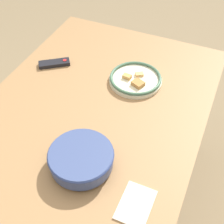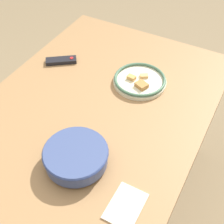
# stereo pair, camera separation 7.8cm
# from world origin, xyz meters

# --- Properties ---
(ground_plane) EXTENTS (8.00, 8.00, 0.00)m
(ground_plane) POSITION_xyz_m (0.00, 0.00, 0.00)
(ground_plane) COLOR #7F6B4C
(dining_table) EXTENTS (1.52, 0.97, 0.75)m
(dining_table) POSITION_xyz_m (0.00, 0.00, 0.68)
(dining_table) COLOR olive
(dining_table) RESTS_ON ground_plane
(noodle_bowl) EXTENTS (0.24, 0.24, 0.08)m
(noodle_bowl) POSITION_xyz_m (-0.21, -0.10, 0.80)
(noodle_bowl) COLOR #384775
(noodle_bowl) RESTS_ON dining_table
(food_plate) EXTENTS (0.26, 0.26, 0.04)m
(food_plate) POSITION_xyz_m (0.33, -0.11, 0.77)
(food_plate) COLOR beige
(food_plate) RESTS_ON dining_table
(tv_remote) EXTENTS (0.13, 0.16, 0.02)m
(tv_remote) POSITION_xyz_m (0.29, 0.32, 0.76)
(tv_remote) COLOR black
(tv_remote) RESTS_ON dining_table
(folded_napkin) EXTENTS (0.15, 0.11, 0.01)m
(folded_napkin) POSITION_xyz_m (-0.28, -0.34, 0.75)
(folded_napkin) COLOR beige
(folded_napkin) RESTS_ON dining_table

